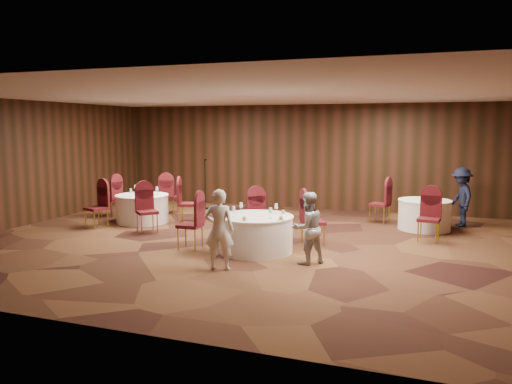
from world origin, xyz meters
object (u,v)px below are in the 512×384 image
(table_right, at_px, (424,214))
(man_c, at_px, (461,197))
(table_main, at_px, (256,233))
(woman_a, at_px, (219,230))
(woman_b, at_px, (308,228))
(mic_stand, at_px, (205,194))
(table_left, at_px, (142,208))

(table_right, xyz_separation_m, man_c, (0.86, 0.74, 0.38))
(table_right, bearing_deg, man_c, 40.82)
(table_main, height_order, woman_a, woman_a)
(table_main, relative_size, woman_b, 1.14)
(woman_b, xyz_separation_m, man_c, (2.82, 4.74, 0.08))
(table_main, relative_size, mic_stand, 0.99)
(table_right, height_order, woman_a, woman_a)
(table_main, relative_size, man_c, 1.02)
(table_left, distance_m, woman_b, 5.66)
(woman_a, distance_m, man_c, 7.03)
(mic_stand, bearing_deg, woman_b, -48.24)
(table_left, xyz_separation_m, mic_stand, (0.61, 2.58, 0.07))
(table_right, xyz_separation_m, mic_stand, (-6.45, 1.03, 0.07))
(man_c, bearing_deg, mic_stand, -109.71)
(table_main, height_order, mic_stand, mic_stand)
(table_left, xyz_separation_m, woman_b, (5.09, -2.44, 0.29))
(table_right, bearing_deg, table_main, -132.38)
(woman_a, bearing_deg, woman_b, -159.79)
(table_left, distance_m, man_c, 8.25)
(mic_stand, xyz_separation_m, woman_a, (3.11, -5.93, 0.28))
(table_main, height_order, man_c, man_c)
(table_left, xyz_separation_m, table_right, (7.06, 1.55, 0.00))
(woman_a, distance_m, woman_b, 1.65)
(table_right, bearing_deg, woman_a, -124.32)
(table_right, height_order, mic_stand, mic_stand)
(man_c, bearing_deg, woman_a, -54.12)
(table_main, relative_size, table_left, 1.10)
(woman_a, bearing_deg, man_c, -139.73)
(man_c, bearing_deg, table_left, -91.29)
(woman_b, relative_size, man_c, 0.89)
(woman_b, bearing_deg, woman_a, -12.89)
(table_main, bearing_deg, man_c, 46.30)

